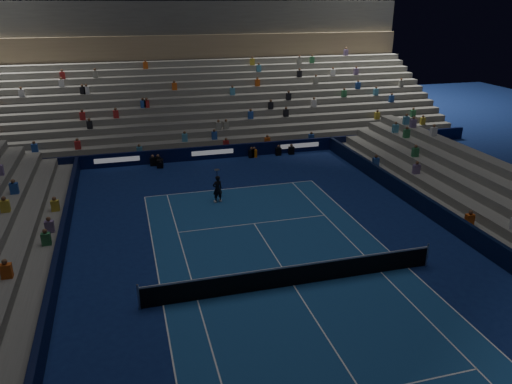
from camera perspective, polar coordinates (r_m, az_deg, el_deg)
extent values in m
plane|color=#0E1D54|center=(21.30, 4.37, -10.76)|extent=(90.00, 90.00, 0.00)
cube|color=navy|center=(21.30, 4.37, -10.75)|extent=(10.97, 23.77, 0.01)
cube|color=black|center=(37.55, -5.09, 4.60)|extent=(44.00, 0.25, 1.00)
cube|color=black|center=(25.68, 25.37, -5.74)|extent=(0.25, 37.00, 1.00)
cube|color=black|center=(20.35, -22.99, -12.64)|extent=(0.25, 37.00, 1.00)
cube|color=slate|center=(38.56, -5.36, 4.66)|extent=(44.00, 1.00, 0.50)
cube|color=slate|center=(39.44, -5.64, 5.41)|extent=(44.00, 1.00, 1.00)
cube|color=slate|center=(40.32, -5.90, 6.12)|extent=(44.00, 1.00, 1.50)
cube|color=slate|center=(41.21, -6.15, 6.81)|extent=(44.00, 1.00, 2.00)
cube|color=slate|center=(42.11, -6.40, 7.47)|extent=(44.00, 1.00, 2.50)
cube|color=slate|center=(43.01, -6.63, 8.09)|extent=(44.00, 1.00, 3.00)
cube|color=slate|center=(43.92, -6.86, 8.70)|extent=(44.00, 1.00, 3.50)
cube|color=slate|center=(44.83, -7.08, 9.28)|extent=(44.00, 1.00, 4.00)
cube|color=slate|center=(45.75, -7.29, 9.83)|extent=(44.00, 1.00, 4.50)
cube|color=slate|center=(46.67, -7.49, 10.36)|extent=(44.00, 1.00, 5.00)
cube|color=slate|center=(47.60, -7.68, 10.88)|extent=(44.00, 1.00, 5.50)
cube|color=slate|center=(48.53, -7.87, 11.37)|extent=(44.00, 1.00, 6.00)
cube|color=#867052|center=(49.09, -8.31, 16.29)|extent=(44.00, 0.60, 2.20)
cube|color=#474745|center=(50.32, -8.70, 19.36)|extent=(44.00, 2.40, 3.00)
cube|color=slate|center=(26.29, 26.63, -5.95)|extent=(1.00, 37.00, 0.50)
cube|color=slate|center=(20.63, -25.13, -13.35)|extent=(1.00, 37.00, 0.50)
cylinder|color=#B2B2B7|center=(20.04, -13.48, -11.77)|extent=(0.10, 0.10, 1.10)
cylinder|color=#B2B2B7|center=(23.73, 19.24, -6.88)|extent=(0.10, 0.10, 1.10)
cube|color=black|center=(21.06, 4.41, -9.72)|extent=(12.80, 0.03, 0.90)
cube|color=white|center=(20.82, 4.45, -8.57)|extent=(12.80, 0.04, 0.08)
imported|color=black|center=(29.28, -4.49, 0.36)|extent=(0.68, 0.52, 1.66)
cube|color=black|center=(36.16, -11.06, 3.27)|extent=(0.53, 0.61, 0.59)
cylinder|color=black|center=(35.68, -11.02, 3.32)|extent=(0.22, 0.37, 0.16)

